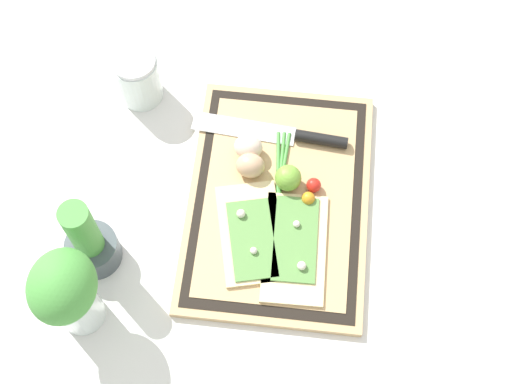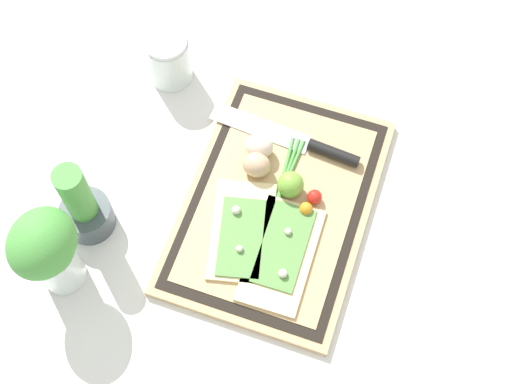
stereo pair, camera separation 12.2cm
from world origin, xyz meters
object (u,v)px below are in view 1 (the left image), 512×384
(egg_brown, at_px, (250,166))
(cherry_tomato_red, at_px, (314,185))
(cherry_tomato_yellow, at_px, (308,198))
(sauce_jar, at_px, (138,80))
(knife, at_px, (295,136))
(herb_glass, at_px, (67,293))
(pizza_slice_far, at_px, (251,234))
(pizza_slice_near, at_px, (295,246))
(lime, at_px, (288,178))
(egg_pink, at_px, (248,147))
(herb_pot, at_px, (89,242))

(egg_brown, xyz_separation_m, cherry_tomato_red, (-0.02, -0.12, -0.01))
(cherry_tomato_red, bearing_deg, cherry_tomato_yellow, 163.67)
(cherry_tomato_red, relative_size, sauce_jar, 0.24)
(sauce_jar, bearing_deg, knife, -104.07)
(sauce_jar, bearing_deg, herb_glass, 177.51)
(pizza_slice_far, xyz_separation_m, herb_glass, (-0.17, 0.27, 0.10))
(pizza_slice_far, distance_m, knife, 0.22)
(pizza_slice_near, height_order, cherry_tomato_yellow, same)
(egg_brown, bearing_deg, cherry_tomato_red, -100.90)
(cherry_tomato_yellow, height_order, sauce_jar, sauce_jar)
(cherry_tomato_yellow, bearing_deg, sauce_jar, 59.08)
(pizza_slice_near, relative_size, cherry_tomato_yellow, 8.53)
(pizza_slice_far, xyz_separation_m, lime, (0.11, -0.06, 0.02))
(egg_pink, relative_size, lime, 1.09)
(lime, xyz_separation_m, cherry_tomato_red, (-0.00, -0.05, -0.01))
(knife, relative_size, cherry_tomato_red, 10.99)
(pizza_slice_far, bearing_deg, egg_pink, 8.10)
(pizza_slice_near, distance_m, pizza_slice_far, 0.08)
(pizza_slice_near, relative_size, lime, 4.30)
(egg_brown, bearing_deg, lime, -104.59)
(herb_pot, bearing_deg, cherry_tomato_red, -66.04)
(sauce_jar, distance_m, herb_glass, 0.46)
(pizza_slice_far, relative_size, cherry_tomato_red, 7.82)
(egg_brown, height_order, lime, lime)
(egg_brown, relative_size, lime, 1.09)
(herb_glass, bearing_deg, egg_pink, -36.51)
(cherry_tomato_yellow, height_order, herb_glass, herb_glass)
(pizza_slice_near, height_order, egg_brown, egg_brown)
(lime, relative_size, herb_pot, 0.26)
(pizza_slice_near, height_order, pizza_slice_far, same)
(pizza_slice_near, height_order, sauce_jar, sauce_jar)
(lime, relative_size, cherry_tomato_yellow, 1.98)
(egg_pink, xyz_separation_m, lime, (-0.06, -0.08, 0.00))
(pizza_slice_near, bearing_deg, herb_glass, 113.80)
(egg_brown, xyz_separation_m, herb_glass, (-0.30, 0.26, 0.08))
(knife, relative_size, egg_pink, 5.64)
(pizza_slice_far, distance_m, herb_glass, 0.33)
(cherry_tomato_red, xyz_separation_m, herb_pot, (-0.17, 0.37, 0.03))
(cherry_tomato_yellow, bearing_deg, knife, 14.82)
(egg_pink, height_order, cherry_tomato_yellow, egg_pink)
(egg_brown, relative_size, cherry_tomato_yellow, 2.17)
(herb_glass, bearing_deg, knife, -41.45)
(pizza_slice_near, bearing_deg, sauce_jar, 47.83)
(egg_brown, xyz_separation_m, lime, (-0.02, -0.07, 0.00))
(egg_pink, distance_m, cherry_tomato_red, 0.14)
(egg_brown, height_order, cherry_tomato_red, egg_brown)
(egg_brown, relative_size, herb_glass, 0.26)
(cherry_tomato_yellow, bearing_deg, herb_pot, 110.91)
(egg_pink, distance_m, herb_pot, 0.34)
(lime, xyz_separation_m, cherry_tomato_yellow, (-0.03, -0.04, -0.01))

